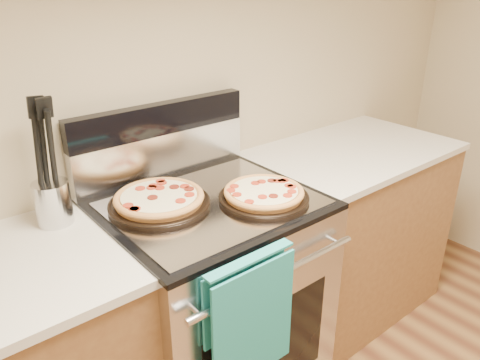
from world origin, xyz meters
TOP-DOWN VIEW (x-y plane):
  - wall_back at (0.00, 2.00)m, footprint 4.00×0.00m
  - range_body at (0.00, 1.65)m, footprint 0.76×0.68m
  - oven_window at (0.00, 1.31)m, footprint 0.56×0.01m
  - cooktop at (0.00, 1.65)m, footprint 0.76×0.68m
  - backsplash_lower at (0.00, 1.96)m, footprint 0.76×0.06m
  - backsplash_upper at (0.00, 1.96)m, footprint 0.76×0.06m
  - oven_handle at (0.00, 1.27)m, footprint 0.70×0.03m
  - dish_towel at (-0.12, 1.27)m, footprint 0.32×0.05m
  - foil_sheet at (0.00, 1.62)m, footprint 0.70×0.55m
  - cabinet_right at (0.88, 1.68)m, footprint 1.00×0.62m
  - countertop_right at (0.88, 1.68)m, footprint 1.02×0.64m
  - pepperoni_pizza_back at (-0.16, 1.72)m, footprint 0.42×0.42m
  - pepperoni_pizza_front at (0.16, 1.52)m, footprint 0.35×0.35m
  - utensil_crock at (-0.48, 1.86)m, footprint 0.14×0.14m

SIDE VIEW (x-z plane):
  - cabinet_right at x=0.88m, z-range 0.00..0.88m
  - range_body at x=0.00m, z-range 0.00..0.90m
  - oven_window at x=0.00m, z-range 0.25..0.65m
  - dish_towel at x=-0.12m, z-range 0.49..0.91m
  - oven_handle at x=0.00m, z-range 0.79..0.81m
  - countertop_right at x=0.88m, z-range 0.88..0.91m
  - cooktop at x=0.00m, z-range 0.90..0.92m
  - foil_sheet at x=0.00m, z-range 0.92..0.93m
  - pepperoni_pizza_front at x=0.16m, z-range 0.93..0.97m
  - pepperoni_pizza_back at x=-0.16m, z-range 0.93..0.97m
  - utensil_crock at x=-0.48m, z-range 0.91..1.06m
  - backsplash_lower at x=0.00m, z-range 0.92..1.10m
  - backsplash_upper at x=0.00m, z-range 1.10..1.22m
  - wall_back at x=0.00m, z-range -0.65..3.35m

